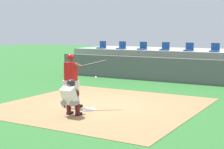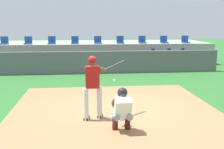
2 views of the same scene
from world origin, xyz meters
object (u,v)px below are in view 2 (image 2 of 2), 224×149
(stadium_seat_5, at_px, (120,41))
(stadium_seat_6, at_px, (142,41))
(dugout_player_1, at_px, (169,58))
(stadium_seat_8, at_px, (185,41))
(stadium_seat_1, at_px, (28,42))
(dugout_player_0, at_px, (153,58))
(stadium_seat_2, at_px, (52,42))
(batter_at_plate, at_px, (93,83))
(stadium_seat_0, at_px, (4,42))
(stadium_seat_3, at_px, (75,42))
(stadium_seat_7, at_px, (164,41))
(home_plate, at_px, (117,118))
(dugout_player_2, at_px, (183,58))
(stadium_seat_4, at_px, (98,42))
(catcher_crouched, at_px, (122,108))

(stadium_seat_5, height_order, stadium_seat_6, same)
(dugout_player_1, xyz_separation_m, stadium_seat_8, (1.71, 2.03, 0.86))
(stadium_seat_1, bearing_deg, dugout_player_1, -13.62)
(dugout_player_1, bearing_deg, stadium_seat_1, 166.38)
(dugout_player_1, bearing_deg, stadium_seat_5, 142.19)
(dugout_player_0, bearing_deg, stadium_seat_2, 161.27)
(stadium_seat_2, distance_m, stadium_seat_5, 4.33)
(batter_at_plate, height_order, stadium_seat_0, stadium_seat_0)
(stadium_seat_0, xyz_separation_m, stadium_seat_3, (4.33, 0.00, 0.00))
(stadium_seat_7, bearing_deg, stadium_seat_6, 180.00)
(dugout_player_0, relative_size, stadium_seat_7, 2.71)
(dugout_player_1, height_order, stadium_seat_8, stadium_seat_8)
(stadium_seat_6, bearing_deg, stadium_seat_0, 180.00)
(stadium_seat_1, xyz_separation_m, stadium_seat_3, (2.89, 0.00, 0.00))
(batter_at_plate, bearing_deg, stadium_seat_2, 102.29)
(home_plate, relative_size, dugout_player_2, 0.34)
(dugout_player_2, distance_m, stadium_seat_0, 10.91)
(home_plate, bearing_deg, stadium_seat_0, 119.58)
(dugout_player_0, relative_size, stadium_seat_4, 2.71)
(stadium_seat_2, height_order, stadium_seat_5, same)
(stadium_seat_2, xyz_separation_m, stadium_seat_5, (4.33, 0.00, 0.00))
(stadium_seat_0, xyz_separation_m, stadium_seat_6, (8.67, 0.00, 0.00))
(catcher_crouched, height_order, stadium_seat_4, stadium_seat_4)
(dugout_player_0, relative_size, stadium_seat_8, 2.71)
(home_plate, distance_m, stadium_seat_4, 10.29)
(batter_at_plate, xyz_separation_m, stadium_seat_0, (-5.10, 10.17, 0.50))
(stadium_seat_5, bearing_deg, stadium_seat_1, 180.00)
(dugout_player_0, bearing_deg, stadium_seat_6, 96.21)
(stadium_seat_3, xyz_separation_m, stadium_seat_7, (5.78, 0.00, 0.00))
(dugout_player_2, relative_size, stadium_seat_4, 2.71)
(home_plate, distance_m, stadium_seat_7, 11.17)
(stadium_seat_2, bearing_deg, stadium_seat_0, 180.00)
(dugout_player_2, height_order, stadium_seat_5, stadium_seat_5)
(stadium_seat_0, height_order, stadium_seat_4, same)
(dugout_player_1, bearing_deg, stadium_seat_7, 82.54)
(dugout_player_1, bearing_deg, home_plate, -116.54)
(catcher_crouched, distance_m, dugout_player_1, 9.95)
(home_plate, height_order, stadium_seat_3, stadium_seat_3)
(stadium_seat_6, bearing_deg, home_plate, -105.84)
(stadium_seat_2, distance_m, stadium_seat_6, 5.78)
(dugout_player_1, height_order, stadium_seat_7, stadium_seat_7)
(home_plate, bearing_deg, stadium_seat_6, 74.16)
(batter_at_plate, bearing_deg, dugout_player_0, 65.05)
(dugout_player_1, distance_m, stadium_seat_8, 2.79)
(dugout_player_2, bearing_deg, catcher_crouched, -118.47)
(dugout_player_1, xyz_separation_m, stadium_seat_2, (-6.96, 2.03, 0.86))
(dugout_player_0, distance_m, dugout_player_1, 0.96)
(catcher_crouched, distance_m, dugout_player_2, 10.32)
(dugout_player_1, relative_size, stadium_seat_5, 2.71)
(dugout_player_1, bearing_deg, batter_at_plate, -120.24)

